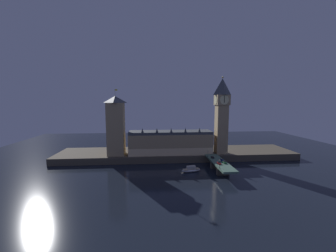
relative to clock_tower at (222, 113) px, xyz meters
The scene contains 15 objects.
ground_plane 63.12m from the clock_tower, 145.75° to the right, with size 400.00×400.00×0.00m, color black.
embankment 56.62m from the clock_tower, 161.94° to the left, with size 220.00×42.00×5.95m.
parliament_hall 52.84m from the clock_tower, behind, with size 74.15×19.56×24.36m.
clock_tower is the anchor object (origin of this frame).
victoria_tower 94.31m from the clock_tower, behind, with size 14.52×14.52×57.66m.
bridge 49.72m from the clock_tower, 110.11° to the right, with size 10.42×46.00×7.42m.
car_northbound_lead 42.38m from the clock_tower, 123.39° to the right, with size 1.94×4.19×1.45m.
car_northbound_trail 52.09m from the clock_tower, 110.51° to the right, with size 1.90×4.47×1.51m.
car_southbound_lead 49.87m from the clock_tower, 104.66° to the right, with size 2.05×4.80×1.48m.
car_southbound_trail 45.74m from the clock_tower, 107.61° to the right, with size 1.90×3.86×1.45m.
pedestrian_mid_walk 44.33m from the clock_tower, 104.04° to the right, with size 0.38×0.38×1.66m.
street_lamp_near 57.99m from the clock_tower, 109.66° to the right, with size 1.34×0.60×6.03m.
street_lamp_mid 44.21m from the clock_tower, 101.70° to the right, with size 1.34×0.60×7.06m.
street_lamp_far 38.74m from the clock_tower, 134.68° to the right, with size 1.34×0.60×6.41m.
boat_upstream 60.88m from the clock_tower, 136.99° to the right, with size 15.33×7.38×4.58m.
Camera 1 is at (-24.02, -152.96, 52.37)m, focal length 22.00 mm.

